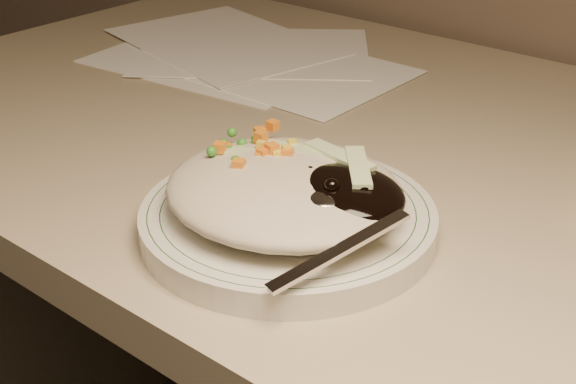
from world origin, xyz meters
The scene contains 5 objects.
desk centered at (0.00, 1.38, 0.54)m, with size 1.40×0.70×0.74m.
plate centered at (-0.04, 1.18, 0.75)m, with size 0.24×0.24×0.02m, color silver.
plate_rim centered at (-0.04, 1.18, 0.76)m, with size 0.22×0.22×0.00m.
meal centered at (-0.04, 1.18, 0.78)m, with size 0.21×0.19×0.05m.
papers centered at (-0.38, 1.49, 0.74)m, with size 0.44×0.35×0.00m.
Camera 1 is at (0.31, 0.75, 1.07)m, focal length 50.00 mm.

